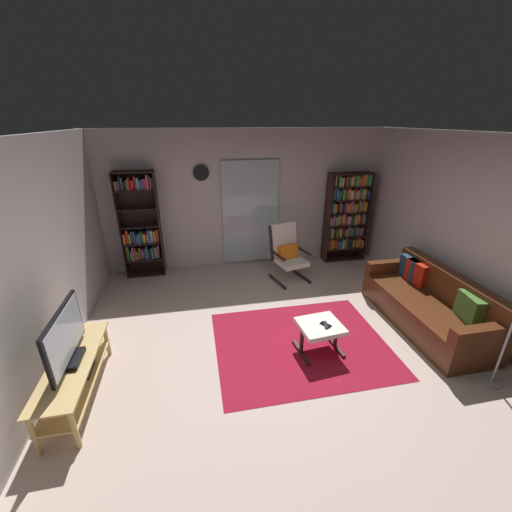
% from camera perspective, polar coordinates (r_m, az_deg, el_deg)
% --- Properties ---
extents(ground_plane, '(7.02, 7.02, 0.00)m').
position_cam_1_polar(ground_plane, '(4.31, 5.00, -16.56)').
color(ground_plane, '#C6ADA0').
extents(wall_back, '(5.60, 0.06, 2.60)m').
position_cam_1_polar(wall_back, '(6.31, -1.86, 9.93)').
color(wall_back, beige).
rests_on(wall_back, ground).
extents(wall_left, '(0.06, 6.00, 2.60)m').
position_cam_1_polar(wall_left, '(3.88, -36.26, -3.54)').
color(wall_left, beige).
rests_on(wall_left, ground).
extents(wall_right, '(0.06, 6.00, 2.60)m').
position_cam_1_polar(wall_right, '(5.07, 36.39, 1.96)').
color(wall_right, beige).
rests_on(wall_right, ground).
extents(glass_door_panel, '(1.10, 0.01, 2.00)m').
position_cam_1_polar(glass_door_panel, '(6.33, -0.96, 7.63)').
color(glass_door_panel, silver).
extents(area_rug, '(2.23, 1.81, 0.01)m').
position_cam_1_polar(area_rug, '(4.46, 7.93, -15.08)').
color(area_rug, maroon).
rests_on(area_rug, ground).
extents(tv_stand, '(0.42, 1.37, 0.46)m').
position_cam_1_polar(tv_stand, '(4.04, -29.38, -17.48)').
color(tv_stand, tan).
rests_on(tv_stand, ground).
extents(television, '(0.20, 0.90, 0.59)m').
position_cam_1_polar(television, '(3.78, -30.72, -12.51)').
color(television, black).
rests_on(television, tv_stand).
extents(bookshelf_near_tv, '(0.69, 0.30, 1.94)m').
position_cam_1_polar(bookshelf_near_tv, '(6.21, -19.82, 5.23)').
color(bookshelf_near_tv, black).
rests_on(bookshelf_near_tv, ground).
extents(bookshelf_near_sofa, '(0.85, 0.30, 1.79)m').
position_cam_1_polar(bookshelf_near_sofa, '(6.79, 15.73, 7.14)').
color(bookshelf_near_sofa, black).
rests_on(bookshelf_near_sofa, ground).
extents(leather_sofa, '(0.81, 1.99, 0.80)m').
position_cam_1_polar(leather_sofa, '(5.24, 28.23, -7.70)').
color(leather_sofa, '#502813').
rests_on(leather_sofa, ground).
extents(lounge_armchair, '(0.71, 0.77, 1.02)m').
position_cam_1_polar(lounge_armchair, '(5.86, 5.62, 0.88)').
color(lounge_armchair, black).
rests_on(lounge_armchair, ground).
extents(ottoman, '(0.56, 0.53, 0.40)m').
position_cam_1_polar(ottoman, '(4.19, 11.28, -12.57)').
color(ottoman, white).
rests_on(ottoman, ground).
extents(tv_remote, '(0.07, 0.15, 0.02)m').
position_cam_1_polar(tv_remote, '(4.14, 12.26, -11.87)').
color(tv_remote, black).
rests_on(tv_remote, ottoman).
extents(cell_phone, '(0.13, 0.15, 0.01)m').
position_cam_1_polar(cell_phone, '(4.15, 12.27, -11.82)').
color(cell_phone, black).
rests_on(cell_phone, ottoman).
extents(wall_clock, '(0.29, 0.03, 0.29)m').
position_cam_1_polar(wall_clock, '(6.06, -9.71, 14.36)').
color(wall_clock, silver).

